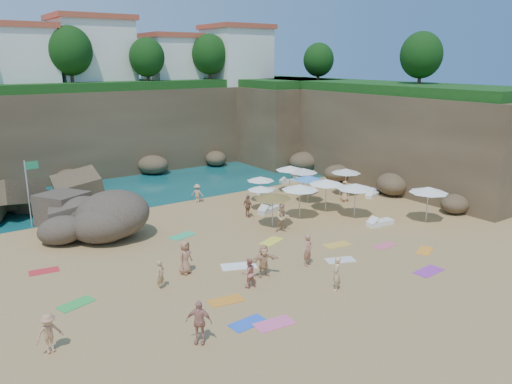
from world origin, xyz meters
TOP-DOWN VIEW (x-y plane):
  - ground at (0.00, 0.00)m, footprint 120.00×120.00m
  - seawater at (0.00, 30.00)m, footprint 120.00×120.00m
  - cliff_back at (2.00, 25.00)m, footprint 44.00×8.00m
  - cliff_right at (19.00, 8.00)m, footprint 8.00×30.00m
  - cliff_corner at (17.00, 20.00)m, footprint 10.00×12.00m
  - rock_promontory at (-11.00, 16.00)m, footprint 12.00×7.00m
  - clifftop_buildings at (2.96, 25.79)m, footprint 28.48×9.48m
  - clifftop_trees at (4.78, 19.52)m, footprint 35.60×23.82m
  - rock_outcrop at (-9.17, 7.17)m, footprint 7.53×5.84m
  - flag_pole at (-11.03, 10.45)m, footprint 0.88×0.14m
  - parasol_0 at (3.59, 4.65)m, footprint 1.96×1.96m
  - parasol_1 at (4.88, 6.51)m, footprint 2.15×2.15m
  - parasol_2 at (8.87, 6.08)m, footprint 2.12×2.12m
  - parasol_3 at (8.93, 6.20)m, footprint 2.38×2.38m
  - parasol_4 at (11.65, 4.03)m, footprint 2.40×2.40m
  - parasol_5 at (8.56, 7.44)m, footprint 2.42×2.42m
  - parasol_6 at (2.02, 1.10)m, footprint 2.49×2.49m
  - parasol_7 at (7.42, 1.79)m, footprint 2.54×2.54m
  - parasol_8 at (8.03, -0.55)m, footprint 2.61×2.61m
  - parasol_9 at (4.72, 1.53)m, footprint 2.59×2.59m
  - parasol_10 at (7.80, 4.21)m, footprint 2.30×2.30m
  - parasol_11 at (11.36, -4.10)m, footprint 2.62×2.62m
  - lounger_0 at (6.83, 8.29)m, footprint 2.00×0.97m
  - lounger_1 at (10.61, 10.19)m, footprint 1.73×0.93m
  - lounger_2 at (13.26, 2.53)m, footprint 1.77×1.11m
  - lounger_3 at (3.83, 3.96)m, footprint 2.15×1.30m
  - lounger_4 at (14.23, 3.18)m, footprint 1.71×0.71m
  - lounger_5 at (8.24, -2.75)m, footprint 2.02×0.79m
  - towel_0 at (-6.39, -8.43)m, footprint 1.67×0.92m
  - towel_1 at (-5.50, -9.12)m, footprint 1.80×1.03m
  - towel_2 at (-6.09, -6.15)m, footprint 1.75×1.06m
  - towel_3 at (-11.90, -2.50)m, footprint 1.78×1.23m
  - towel_4 at (0.33, -1.09)m, footprint 1.80×1.35m
  - towel_5 at (-3.42, -3.14)m, footprint 2.11×1.60m
  - towel_6 at (4.45, -9.46)m, footprint 1.78×0.98m
  - towel_7 at (-12.25, 2.20)m, footprint 1.57×0.93m
  - towel_9 at (5.45, -5.59)m, footprint 1.47×0.77m
  - towel_10 at (6.76, -7.49)m, footprint 1.63×1.27m
  - towel_11 at (-3.76, 2.91)m, footprint 1.88×1.26m
  - towel_12 at (3.19, -3.85)m, footprint 1.73×1.04m
  - towel_13 at (1.69, -5.68)m, footprint 1.80×1.34m
  - person_stand_0 at (-8.01, -3.25)m, footprint 0.64×0.59m
  - person_stand_1 at (-4.40, -5.55)m, footprint 0.79×0.64m
  - person_stand_2 at (0.70, 9.13)m, footprint 0.95×0.97m
  - person_stand_3 at (1.87, 3.80)m, footprint 0.48×0.99m
  - person_stand_4 at (10.38, 2.83)m, footprint 0.80×0.92m
  - person_stand_5 at (-8.06, 7.79)m, footprint 1.38×0.50m
  - person_stand_6 at (-1.06, -8.19)m, footprint 0.72×0.72m
  - person_lie_0 at (-13.79, -5.91)m, footprint 1.24×1.72m
  - person_lie_1 at (-8.81, -8.58)m, footprint 1.99×2.03m
  - person_lie_2 at (-6.21, -2.33)m, footprint 1.51×1.97m
  - person_lie_3 at (-3.06, -4.94)m, footprint 1.80×1.90m
  - person_lie_4 at (-0.26, -5.17)m, footprint 1.25×1.84m
  - person_lie_5 at (1.98, -0.04)m, footprint 1.68×2.03m

SIDE VIEW (x-z plane):
  - ground at x=0.00m, z-range 0.00..0.00m
  - rock_promontory at x=-11.00m, z-range -1.00..1.00m
  - rock_outcrop at x=-9.17m, z-range -1.44..1.44m
  - seawater at x=0.00m, z-range 0.00..0.00m
  - towel_9 at x=5.45m, z-range 0.00..0.03m
  - towel_10 at x=6.76m, z-range 0.00..0.03m
  - towel_7 at x=-12.25m, z-range 0.00..0.03m
  - towel_4 at x=0.33m, z-range 0.00..0.03m
  - towel_0 at x=-6.39m, z-range 0.00..0.03m
  - towel_13 at x=1.69m, z-range 0.00..0.03m
  - towel_3 at x=-11.90m, z-range 0.00..0.03m
  - towel_12 at x=3.19m, z-range 0.00..0.03m
  - towel_2 at x=-6.09m, z-range 0.00..0.03m
  - towel_1 at x=-5.50m, z-range 0.00..0.03m
  - towel_6 at x=4.45m, z-range 0.00..0.03m
  - towel_11 at x=-3.76m, z-range 0.00..0.03m
  - towel_5 at x=-3.42m, z-range 0.00..0.03m
  - lounger_1 at x=10.61m, z-range 0.00..0.26m
  - lounger_4 at x=14.23m, z-range 0.00..0.26m
  - lounger_2 at x=13.26m, z-range 0.00..0.26m
  - lounger_0 at x=6.83m, z-range 0.00..0.30m
  - lounger_5 at x=8.24m, z-range 0.00..0.31m
  - lounger_3 at x=3.83m, z-range 0.00..0.32m
  - person_lie_4 at x=-0.26m, z-range 0.00..0.41m
  - person_lie_0 at x=-13.79m, z-range 0.00..0.42m
  - person_lie_1 at x=-8.81m, z-range 0.00..0.44m
  - person_lie_3 at x=-3.06m, z-range 0.00..0.44m
  - person_lie_2 at x=-6.21m, z-range 0.00..0.47m
  - person_lie_5 at x=1.98m, z-range 0.00..0.69m
  - person_stand_5 at x=-8.06m, z-range 0.00..1.45m
  - person_stand_0 at x=-8.01m, z-range 0.00..1.47m
  - person_stand_2 at x=0.70m, z-range 0.00..1.48m
  - person_stand_1 at x=-4.40m, z-range 0.00..1.50m
  - person_stand_3 at x=1.87m, z-range 0.00..1.64m
  - person_stand_4 at x=10.38m, z-range 0.00..1.66m
  - person_stand_6 at x=-1.06m, z-range 0.00..1.69m
  - parasol_0 at x=3.59m, z-range 0.77..2.63m
  - parasol_2 at x=8.87m, z-range 0.84..2.84m
  - parasol_1 at x=4.88m, z-range 0.85..2.88m
  - parasol_10 at x=7.80m, z-range 0.91..3.08m
  - parasol_3 at x=8.93m, z-range 0.94..3.19m
  - parasol_4 at x=11.65m, z-range 0.95..3.22m
  - parasol_5 at x=8.56m, z-range 0.96..3.24m
  - parasol_6 at x=2.02m, z-range 0.98..3.34m
  - parasol_7 at x=7.42m, z-range 1.00..3.41m
  - parasol_9 at x=4.72m, z-range 1.03..3.48m
  - parasol_8 at x=8.03m, z-range 1.03..3.50m
  - parasol_11 at x=11.36m, z-range 1.04..3.52m
  - flag_pole at x=-11.03m, z-range 0.62..5.12m
  - cliff_back at x=2.00m, z-range 0.00..8.00m
  - cliff_right at x=19.00m, z-range 0.00..8.00m
  - cliff_corner at x=17.00m, z-range 0.00..8.00m
  - clifftop_buildings at x=2.96m, z-range 7.74..14.74m
  - clifftop_trees at x=4.78m, z-range 9.06..13.46m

